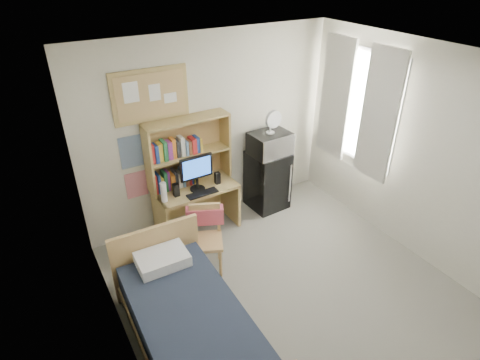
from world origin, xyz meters
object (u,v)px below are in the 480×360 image
monitor (197,174)px  desk (197,208)px  bed (192,332)px  microwave (270,143)px  bulletin_board (151,95)px  mini_fridge (267,180)px  speaker_left (176,190)px  desk_chair (206,241)px  desk_fan (271,123)px  speaker_right (217,178)px

monitor → desk: bearing=90.0°
bed → microwave: size_ratio=3.48×
bulletin_board → mini_fridge: bulletin_board is taller
desk → speaker_left: 0.52m
microwave → desk: bearing=176.5°
desk_chair → desk_fan: 1.87m
speaker_right → bulletin_board: bearing=152.3°
bed → microwave: microwave is taller
bulletin_board → speaker_left: size_ratio=5.37×
desk → desk_fan: (1.17, -0.00, 1.02)m
desk_chair → microwave: microwave is taller
bed → microwave: bearing=42.1°
desk_chair → microwave: 1.74m
desk_chair → speaker_left: speaker_left is taller
monitor → desk_fan: size_ratio=1.55×
bulletin_board → desk: 1.65m
desk_chair → desk_fan: desk_fan is taller
bed → desk_chair: bearing=58.3°
bulletin_board → speaker_right: bulletin_board is taller
speaker_left → microwave: microwave is taller
mini_fridge → desk_fan: bearing=-90.0°
bulletin_board → desk_chair: (0.13, -1.08, -1.50)m
monitor → desk_fan: 1.25m
desk_chair → speaker_left: (-0.05, 0.73, 0.34)m
bulletin_board → mini_fridge: 2.15m
speaker_left → desk_fan: size_ratio=0.57×
microwave → monitor: bearing=179.4°
bulletin_board → desk_chair: 1.85m
speaker_left → speaker_right: size_ratio=1.07×
desk_chair → bed: (-0.63, -0.98, -0.16)m
desk_chair → speaker_right: 0.98m
monitor → mini_fridge: bearing=2.5°
bulletin_board → desk_fan: bulletin_board is taller
speaker_left → speaker_right: speaker_left is taller
bed → desk_fan: desk_fan is taller
mini_fridge → desk_fan: size_ratio=2.90×
mini_fridge → desk_fan: (0.00, -0.02, 0.91)m
desk → speaker_left: (-0.30, -0.07, 0.43)m
microwave → bed: bearing=-142.5°
monitor → speaker_left: bearing=-180.0°
desk_chair → bed: bearing=-98.7°
monitor → desk_fan: desk_fan is taller
bed → microwave: 2.82m
mini_fridge → monitor: size_ratio=1.88×
desk_chair → microwave: size_ratio=1.54×
microwave → desk_fan: 0.31m
desk_fan → desk_chair: bearing=-154.1°
bulletin_board → microwave: 1.80m
bed → speaker_left: bearing=72.4°
desk → desk_fan: size_ratio=3.54×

